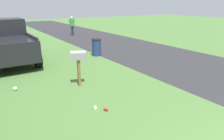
# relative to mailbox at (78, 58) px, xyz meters

# --- Properties ---
(road_asphalt) EXTENTS (60.00, 5.46, 0.01)m
(road_asphalt) POSITION_rel_mailbox_xyz_m (-0.07, -5.50, -1.02)
(road_asphalt) COLOR #2D2D30
(road_asphalt) RESTS_ON ground
(mailbox) EXTENTS (0.37, 0.55, 1.28)m
(mailbox) POSITION_rel_mailbox_xyz_m (0.00, 0.00, 0.00)
(mailbox) COLOR brown
(mailbox) RESTS_ON ground
(pickup_truck) EXTENTS (4.80, 2.15, 2.09)m
(pickup_truck) POSITION_rel_mailbox_xyz_m (4.79, 1.61, 0.08)
(pickup_truck) COLOR black
(pickup_truck) RESTS_ON ground
(trash_bin) EXTENTS (0.52, 0.52, 0.95)m
(trash_bin) POSITION_rel_mailbox_xyz_m (3.55, -2.67, -0.54)
(trash_bin) COLOR navy
(trash_bin) RESTS_ON ground
(pedestrian) EXTENTS (0.30, 0.57, 1.71)m
(pedestrian) POSITION_rel_mailbox_xyz_m (11.41, -4.50, -0.03)
(pedestrian) COLOR #2D3351
(pedestrian) RESTS_ON ground
(litter_cup_midfield_a) EXTENTS (0.12, 0.11, 0.08)m
(litter_cup_midfield_a) POSITION_rel_mailbox_xyz_m (-1.81, 0.35, -0.98)
(litter_cup_midfield_a) COLOR white
(litter_cup_midfield_a) RESTS_ON ground
(litter_can_by_mailbox) EXTENTS (0.14, 0.10, 0.07)m
(litter_can_by_mailbox) POSITION_rel_mailbox_xyz_m (-2.05, 0.16, -0.99)
(litter_can_by_mailbox) COLOR red
(litter_can_by_mailbox) RESTS_ON ground
(litter_bag_midfield_b) EXTENTS (0.14, 0.14, 0.14)m
(litter_bag_midfield_b) POSITION_rel_mailbox_xyz_m (0.77, 2.00, -0.95)
(litter_bag_midfield_b) COLOR silver
(litter_bag_midfield_b) RESTS_ON ground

